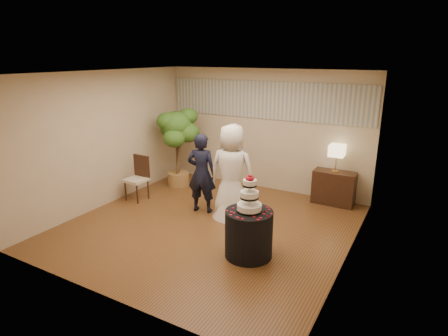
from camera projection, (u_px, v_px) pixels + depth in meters
The scene contains 15 objects.
floor at pixel (209, 226), 7.04m from camera, with size 5.00×5.00×0.00m, color brown.
ceiling at pixel (207, 73), 6.23m from camera, with size 5.00×5.00×0.00m, color white.
wall_back at pixel (264, 130), 8.72m from camera, with size 5.00×0.06×2.80m, color #C2AF90.
wall_front at pixel (100, 200), 4.55m from camera, with size 5.00×0.06×2.80m, color #C2AF90.
wall_left at pixel (106, 139), 7.81m from camera, with size 0.06×5.00×2.80m, color #C2AF90.
wall_right at pixel (354, 175), 5.46m from camera, with size 0.06×5.00×2.80m, color #C2AF90.
mural_border at pixel (265, 100), 8.50m from camera, with size 4.90×0.02×0.85m, color #9FA194.
groom at pixel (202, 173), 7.49m from camera, with size 0.59×0.39×1.63m, color black.
bride at pixel (232, 172), 7.20m from camera, with size 0.91×0.76×1.86m, color white.
cake_table at pixel (249, 234), 5.90m from camera, with size 0.75×0.75×0.77m, color black.
wedding_cake at pixel (250, 193), 5.70m from camera, with size 0.39×0.39×0.60m, color white, non-canonical shape.
console at pixel (334, 188), 7.99m from camera, with size 0.87×0.39×0.73m, color #301C11.
table_lamp at pixel (336, 158), 7.80m from camera, with size 0.31×0.31×0.58m, color #CAB785, non-canonical shape.
ficus_tree at pixel (177, 147), 8.95m from camera, with size 0.92×0.92×1.93m, color #35641F, non-canonical shape.
side_chair at pixel (136, 179), 8.18m from camera, with size 0.45×0.47×0.98m, color #301C11, non-canonical shape.
Camera 1 is at (3.39, -5.46, 3.09)m, focal length 30.00 mm.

